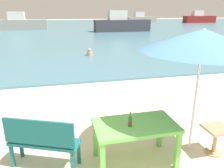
% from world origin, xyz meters
% --- Properties ---
extents(sea_water, '(120.00, 50.00, 0.08)m').
position_xyz_m(sea_water, '(0.00, 30.00, 0.04)').
color(sea_water, teal).
rests_on(sea_water, ground_plane).
extents(picnic_table_green, '(1.40, 0.80, 0.76)m').
position_xyz_m(picnic_table_green, '(-0.43, 0.39, 0.65)').
color(picnic_table_green, '#60B24C').
rests_on(picnic_table_green, ground_plane).
extents(beer_bottle_amber, '(0.07, 0.07, 0.26)m').
position_xyz_m(beer_bottle_amber, '(-0.54, 0.34, 0.85)').
color(beer_bottle_amber, '#2D662D').
rests_on(beer_bottle_amber, picnic_table_green).
extents(patio_umbrella, '(2.10, 2.10, 2.30)m').
position_xyz_m(patio_umbrella, '(0.73, 0.48, 2.12)').
color(patio_umbrella, silver).
rests_on(patio_umbrella, ground_plane).
extents(side_table_wood, '(0.44, 0.44, 0.54)m').
position_xyz_m(side_table_wood, '(1.12, 0.28, 0.35)').
color(side_table_wood, tan).
rests_on(side_table_wood, ground_plane).
extents(bench_teal_center, '(1.24, 0.80, 0.95)m').
position_xyz_m(bench_teal_center, '(-1.98, 0.61, 0.54)').
color(bench_teal_center, '#196066').
rests_on(bench_teal_center, ground_plane).
extents(swimmer_person, '(0.34, 0.34, 0.41)m').
position_xyz_m(swimmer_person, '(0.09, 9.81, 0.24)').
color(swimmer_person, tan).
rests_on(swimmer_person, sea_water).
extents(boat_barge, '(6.10, 1.66, 2.22)m').
position_xyz_m(boat_barge, '(-6.03, 28.36, 0.88)').
color(boat_barge, gray).
rests_on(boat_barge, sea_water).
extents(boat_cargo_ship, '(6.52, 1.78, 2.37)m').
position_xyz_m(boat_cargo_ship, '(5.79, 23.41, 0.93)').
color(boat_cargo_ship, '#38383F').
rests_on(boat_cargo_ship, sea_water).
extents(boat_ferry, '(5.50, 1.50, 2.00)m').
position_xyz_m(boat_ferry, '(14.05, 38.81, 0.80)').
color(boat_ferry, gray).
rests_on(boat_ferry, sea_water).
extents(boat_fishing_trawler, '(6.21, 1.69, 2.26)m').
position_xyz_m(boat_fishing_trawler, '(25.24, 36.96, 0.89)').
color(boat_fishing_trawler, maroon).
rests_on(boat_fishing_trawler, sea_water).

